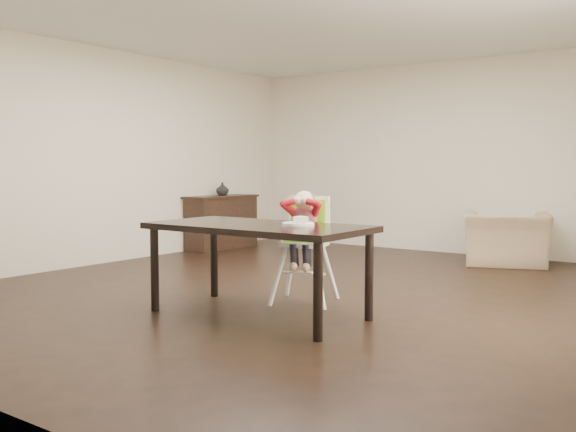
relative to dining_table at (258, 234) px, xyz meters
name	(u,v)px	position (x,y,z in m)	size (l,w,h in m)	color
ground	(299,289)	(-0.37, 1.13, -0.67)	(7.00, 7.00, 0.00)	black
room_walls	(300,101)	(-0.37, 1.13, 1.18)	(6.02, 7.02, 2.71)	beige
dining_table	(258,234)	(0.00, 0.00, 0.00)	(1.80, 0.90, 0.75)	black
high_chair	(305,224)	(0.01, 0.67, 0.04)	(0.53, 0.53, 1.00)	white
plate	(299,223)	(0.35, 0.08, 0.10)	(0.30, 0.30, 0.07)	white
armchair	(506,230)	(0.81, 3.92, -0.23)	(1.00, 0.65, 0.87)	tan
sideboard	(222,222)	(-3.15, 3.10, -0.27)	(0.44, 1.26, 0.79)	black
vase	(222,189)	(-3.15, 3.13, 0.21)	(0.19, 0.20, 0.19)	#99999E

